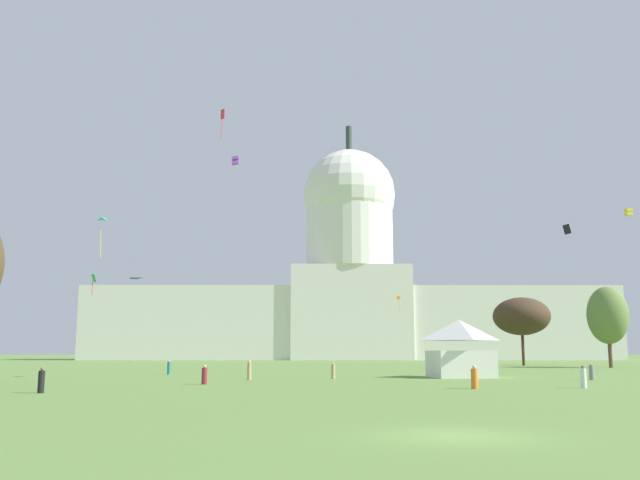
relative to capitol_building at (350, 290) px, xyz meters
The scene contains 21 objects.
ground_plane 174.17m from the capitol_building, 91.83° to the right, with size 800.00×800.00×0.00m, color olive.
capitol_building is the anchor object (origin of this frame).
event_tent 127.83m from the capitol_building, 88.01° to the right, with size 6.43×6.58×5.64m.
tree_east_mid 96.65m from the capitol_building, 68.34° to the right, with size 8.70×8.70×12.46m.
tree_east_near 79.74m from the capitol_building, 70.40° to the right, with size 13.42×13.35×11.89m.
person_tan_near_tree_west 134.90m from the capitol_building, 96.84° to the right, with size 0.40×0.40×1.75m.
person_tan_back_right 131.31m from the capitol_building, 93.65° to the right, with size 0.52×0.52×1.53m.
person_orange_edge_east 147.99m from the capitol_building, 89.57° to the right, with size 0.67×0.67×1.63m.
person_grey_mid_center 134.65m from the capitol_building, 83.52° to the right, with size 0.64×0.64×1.53m.
person_teal_lawn_far_right 122.26m from the capitol_building, 102.54° to the right, with size 0.48×0.48×1.59m.
person_white_near_tent 147.35m from the capitol_building, 86.44° to the right, with size 0.45×0.45×1.60m.
person_black_front_right 154.74m from the capitol_building, 100.22° to the right, with size 0.42×0.42×1.59m.
person_maroon_front_center 142.76m from the capitol_building, 97.60° to the right, with size 0.52×0.52×1.53m.
kite_cyan_low 127.21m from the capitol_building, 105.26° to the right, with size 1.13×1.41×3.77m.
kite_black_mid 98.27m from the capitol_building, 73.47° to the right, with size 1.13×0.59×1.62m.
kite_violet_mid 106.05m from the capitol_building, 101.52° to the right, with size 1.02×0.96×1.20m.
kite_red_mid 118.33m from the capitol_building, 100.38° to the right, with size 0.61×0.93×3.80m.
kite_yellow_mid 113.03m from the capitol_building, 74.30° to the right, with size 0.87×0.85×0.94m.
kite_orange_low 23.81m from the capitol_building, 60.91° to the right, with size 0.88×0.88×4.02m.
kite_blue_low 130.98m from the capitol_building, 102.58° to the right, with size 1.76×1.68×0.17m.
kite_green_low 122.59m from the capitol_building, 106.82° to the right, with size 0.79×0.95×2.46m.
Camera 1 is at (-4.50, -22.08, 2.67)m, focal length 38.32 mm.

